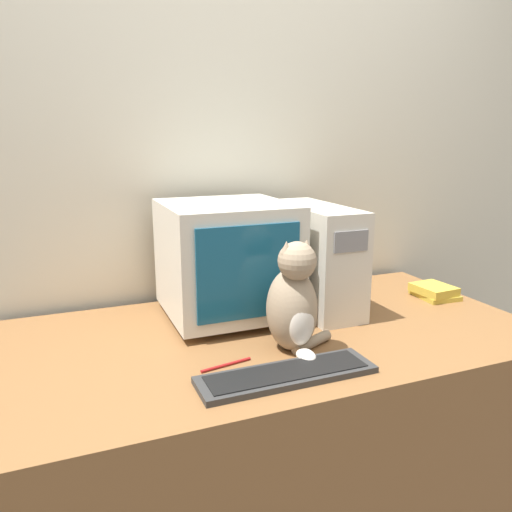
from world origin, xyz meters
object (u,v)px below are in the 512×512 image
object	(u,v)px
computer_tower	(315,257)
pen	(226,365)
crt_monitor	(227,259)
cat	(293,304)
book_stack	(434,292)
keyboard	(287,374)

from	to	relation	value
computer_tower	pen	world-z (taller)	computer_tower
crt_monitor	cat	world-z (taller)	crt_monitor
cat	book_stack	xyz separation A→B (m)	(0.76, 0.24, -0.12)
pen	crt_monitor	bearing A→B (deg)	70.39
crt_monitor	keyboard	distance (m)	0.55
computer_tower	book_stack	size ratio (longest dim) A/B	2.86
pen	book_stack	bearing A→B (deg)	15.59
cat	book_stack	distance (m)	0.81
keyboard	cat	bearing A→B (deg)	59.68
computer_tower	cat	size ratio (longest dim) A/B	1.38
crt_monitor	pen	world-z (taller)	crt_monitor
computer_tower	book_stack	xyz separation A→B (m)	(0.50, -0.09, -0.17)
keyboard	pen	distance (m)	0.18
crt_monitor	pen	distance (m)	0.46
cat	book_stack	bearing A→B (deg)	15.99
crt_monitor	cat	bearing A→B (deg)	-76.65
book_stack	pen	size ratio (longest dim) A/B	1.07
keyboard	book_stack	xyz separation A→B (m)	(0.85, 0.40, 0.01)
computer_tower	pen	xyz separation A→B (m)	(-0.48, -0.36, -0.19)
computer_tower	pen	distance (m)	0.63
computer_tower	keyboard	distance (m)	0.63
computer_tower	cat	xyz separation A→B (m)	(-0.26, -0.33, -0.05)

